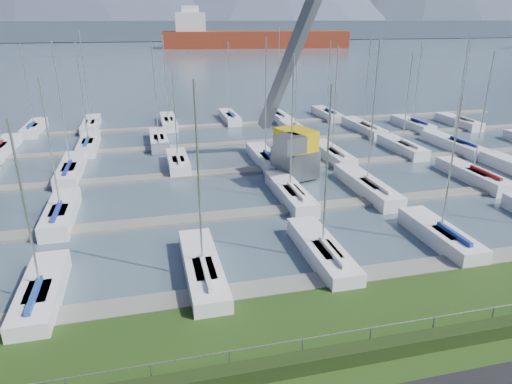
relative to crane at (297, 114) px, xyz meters
name	(u,v)px	position (x,y,z in m)	size (l,w,h in m)	color
water	(151,45)	(-6.76, 235.77, -5.73)	(800.00, 540.00, 0.20)	#495B6A
hedge	(329,359)	(-6.76, -24.63, -4.98)	(80.00, 0.70, 0.70)	black
fence	(326,335)	(-6.76, -24.23, -4.13)	(0.04, 0.04, 80.00)	gray
foothill	(147,30)	(-6.76, 305.77, 0.67)	(900.00, 80.00, 12.00)	#3E4B5B
docks	(220,172)	(-6.76, 1.77, -5.55)	(90.00, 41.60, 0.25)	gray
crane	(297,114)	(0.00, 0.00, 0.00)	(7.24, 13.08, 22.35)	#5A5E62
cargo_ship_mid	(247,39)	(38.93, 192.60, -1.69)	(91.42, 29.41, 21.50)	maroon
sailboat_fleet	(209,106)	(-7.08, 5.45, 0.03)	(74.99, 49.18, 12.69)	silver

